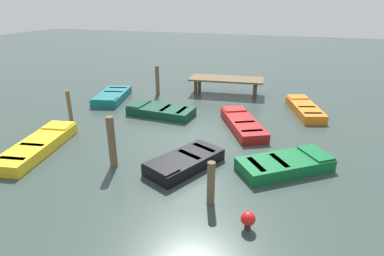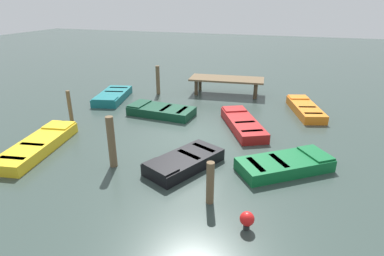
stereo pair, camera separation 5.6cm
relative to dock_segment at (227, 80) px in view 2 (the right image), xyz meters
name	(u,v)px [view 2 (the right image)]	position (x,y,z in m)	size (l,w,h in m)	color
ground_plane	(192,136)	(0.01, -6.49, -0.82)	(80.00, 80.00, 0.00)	#33423D
dock_segment	(227,80)	(0.00, 0.00, 0.00)	(4.35, 1.99, 0.95)	brown
rowboat_green	(285,164)	(3.77, -8.20, -0.60)	(3.20, 2.83, 0.46)	#0F602D
rowboat_yellow	(38,145)	(-4.97, -9.52, -0.60)	(1.78, 3.99, 0.46)	gold
rowboat_black	(184,162)	(0.58, -9.06, -0.60)	(2.28, 2.96, 0.46)	black
rowboat_red	(243,123)	(1.83, -5.00, -0.60)	(2.57, 3.64, 0.46)	maroon
rowboat_orange	(305,109)	(4.40, -2.06, -0.60)	(1.95, 3.46, 0.46)	orange
rowboat_teal	(113,96)	(-5.74, -3.08, -0.60)	(2.00, 3.37, 0.46)	#14666B
rowboat_dark_green	(161,111)	(-2.20, -4.54, -0.60)	(3.20, 1.61, 0.46)	#0C3823
mooring_piling_center	(158,80)	(-3.80, -1.24, 0.01)	(0.22, 0.22, 1.66)	brown
mooring_piling_near_left	(210,183)	(1.91, -10.69, -0.20)	(0.22, 0.22, 1.24)	brown
mooring_piling_mid_left	(70,108)	(-5.53, -6.87, -0.06)	(0.17, 0.17, 1.53)	brown
mooring_piling_mid_right	(112,142)	(-1.70, -9.70, 0.06)	(0.25, 0.25, 1.76)	brown
marker_buoy	(247,219)	(3.05, -11.48, -0.54)	(0.36, 0.36, 0.48)	#262626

